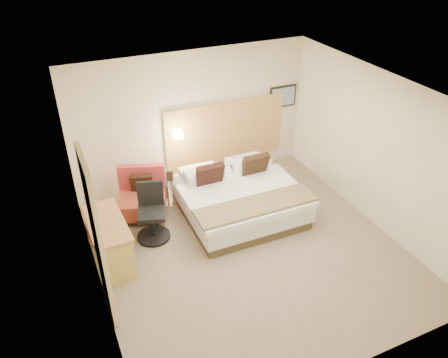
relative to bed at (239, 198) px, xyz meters
name	(u,v)px	position (x,y,z in m)	size (l,w,h in m)	color
floor	(248,249)	(-0.30, -1.00, -0.34)	(4.80, 5.00, 0.02)	#786750
ceiling	(254,96)	(-0.30, -1.00, 2.38)	(4.80, 5.00, 0.02)	white
wall_back	(192,119)	(-0.30, 1.51, 1.02)	(4.80, 0.02, 2.70)	beige
wall_front	(358,295)	(-0.30, -3.51, 1.02)	(4.80, 0.02, 2.70)	beige
wall_left	(89,221)	(-2.71, -1.00, 1.02)	(0.02, 5.00, 2.70)	beige
wall_right	(377,150)	(2.11, -1.00, 1.02)	(0.02, 5.00, 2.70)	beige
headboard_panel	(226,132)	(0.40, 1.47, 0.62)	(2.60, 0.04, 1.30)	tan
art_frame	(283,97)	(1.72, 1.48, 1.17)	(0.62, 0.03, 0.47)	black
art_canvas	(283,97)	(1.72, 1.46, 1.17)	(0.54, 0.01, 0.39)	#768EA3
lamp_arm	(177,133)	(-0.65, 1.42, 0.82)	(0.02, 0.02, 0.12)	silver
lamp_shade	(178,134)	(-0.65, 1.36, 0.82)	(0.15, 0.15, 0.15)	#FDEBC5
curtain	(97,238)	(-2.66, -1.25, 0.89)	(0.06, 0.90, 2.42)	beige
bottle_a	(164,176)	(-1.15, 0.86, 0.27)	(0.05, 0.05, 0.18)	#7897BA
bottle_b	(165,175)	(-1.10, 0.91, 0.27)	(0.05, 0.05, 0.18)	#89B5D3
menu_folder	(170,176)	(-1.04, 0.82, 0.28)	(0.12, 0.05, 0.20)	#322114
bed	(239,198)	(0.00, 0.00, 0.00)	(2.13, 2.05, 1.02)	#443722
lounge_chair	(142,197)	(-1.62, 0.70, 0.03)	(1.05, 0.99, 0.90)	#A8684F
side_table	(167,191)	(-1.10, 0.84, -0.05)	(0.56, 0.56, 0.51)	white
desk	(109,230)	(-2.41, -0.33, 0.27)	(0.61, 1.25, 0.77)	#A67241
desk_chair	(152,216)	(-1.64, -0.01, 0.08)	(0.71, 0.71, 1.01)	black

